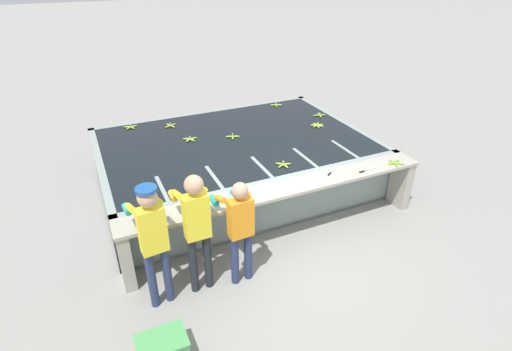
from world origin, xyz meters
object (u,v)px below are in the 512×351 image
(banana_bunch_floating_2, at_px, (190,139))
(banana_bunch_floating_7, at_px, (233,136))
(banana_bunch_floating_6, at_px, (283,164))
(worker_0, at_px, (153,235))
(crate, at_px, (163,349))
(knife_0, at_px, (331,172))
(banana_bunch_floating_5, at_px, (317,125))
(banana_bunch_floating_1, at_px, (131,127))
(banana_bunch_ledge_0, at_px, (395,163))
(banana_bunch_floating_3, at_px, (320,115))
(banana_bunch_floating_4, at_px, (276,105))
(worker_1, at_px, (196,223))
(worker_2, at_px, (240,224))
(knife_1, at_px, (365,171))
(banana_bunch_floating_0, at_px, (171,125))

(banana_bunch_floating_2, xyz_separation_m, banana_bunch_floating_7, (0.77, -0.22, 0.00))
(banana_bunch_floating_6, relative_size, banana_bunch_floating_7, 1.01)
(worker_0, distance_m, crate, 1.28)
(banana_bunch_floating_6, height_order, knife_0, banana_bunch_floating_6)
(worker_0, xyz_separation_m, crate, (-0.18, -0.88, -0.91))
(banana_bunch_floating_2, bearing_deg, banana_bunch_floating_5, -9.17)
(banana_bunch_floating_1, bearing_deg, banana_bunch_ledge_0, -42.66)
(banana_bunch_floating_3, bearing_deg, banana_bunch_floating_4, 119.20)
(knife_0, relative_size, crate, 0.56)
(worker_1, bearing_deg, banana_bunch_floating_4, 51.05)
(banana_bunch_floating_7, bearing_deg, banana_bunch_floating_5, -6.03)
(worker_2, height_order, banana_bunch_floating_5, worker_2)
(banana_bunch_ledge_0, bearing_deg, banana_bunch_floating_6, 156.99)
(banana_bunch_floating_6, distance_m, knife_1, 1.32)
(worker_1, distance_m, knife_0, 2.48)
(banana_bunch_floating_1, relative_size, banana_bunch_floating_7, 1.00)
(worker_2, bearing_deg, banana_bunch_floating_0, 89.88)
(banana_bunch_floating_2, xyz_separation_m, banana_bunch_floating_5, (2.55, -0.41, -0.00))
(banana_bunch_floating_4, height_order, knife_0, banana_bunch_floating_4)
(worker_1, height_order, banana_bunch_floating_3, worker_1)
(banana_bunch_floating_5, bearing_deg, knife_0, -115.92)
(worker_0, distance_m, banana_bunch_floating_4, 5.29)
(banana_bunch_floating_2, bearing_deg, worker_1, -104.63)
(banana_bunch_floating_3, relative_size, knife_1, 0.79)
(banana_bunch_floating_4, distance_m, banana_bunch_floating_6, 2.97)
(banana_bunch_floating_4, bearing_deg, banana_bunch_floating_0, -174.87)
(banana_bunch_floating_4, height_order, banana_bunch_floating_6, same)
(banana_bunch_floating_0, height_order, banana_bunch_floating_3, same)
(banana_bunch_floating_2, height_order, knife_0, banana_bunch_floating_2)
(worker_2, xyz_separation_m, banana_bunch_floating_2, (0.17, 2.85, 0.03))
(banana_bunch_floating_4, bearing_deg, crate, -128.93)
(banana_bunch_floating_2, distance_m, knife_0, 2.76)
(worker_1, distance_m, banana_bunch_floating_0, 3.63)
(banana_bunch_floating_3, distance_m, banana_bunch_floating_7, 2.15)
(worker_1, relative_size, banana_bunch_floating_4, 6.45)
(banana_bunch_floating_5, distance_m, banana_bunch_floating_7, 1.79)
(worker_0, relative_size, banana_bunch_ledge_0, 6.34)
(banana_bunch_floating_0, bearing_deg, banana_bunch_floating_4, 5.13)
(banana_bunch_floating_3, relative_size, banana_bunch_floating_6, 1.01)
(banana_bunch_floating_7, bearing_deg, worker_1, -120.47)
(banana_bunch_floating_5, bearing_deg, worker_1, -144.23)
(worker_2, relative_size, banana_bunch_floating_7, 5.71)
(worker_1, distance_m, banana_bunch_floating_5, 4.04)
(banana_bunch_floating_5, height_order, knife_1, banana_bunch_floating_5)
(knife_0, bearing_deg, banana_bunch_floating_2, 127.62)
(worker_1, relative_size, banana_bunch_ledge_0, 6.37)
(banana_bunch_ledge_0, bearing_deg, knife_1, 179.93)
(banana_bunch_floating_4, relative_size, crate, 0.49)
(banana_bunch_floating_2, xyz_separation_m, banana_bunch_floating_6, (1.11, -1.65, 0.00))
(banana_bunch_floating_0, bearing_deg, banana_bunch_ledge_0, -46.82)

